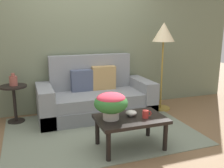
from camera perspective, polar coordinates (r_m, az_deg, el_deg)
ground_plane at (r=3.79m, az=-2.39°, el=-11.01°), size 14.00×14.00×0.00m
wall_back at (r=4.66m, az=-7.15°, el=10.20°), size 6.40×0.12×2.64m
area_rug at (r=3.86m, az=-2.74°, el=-10.50°), size 2.72×1.96×0.01m
couch at (r=4.41m, az=-3.80°, el=-3.23°), size 1.96×0.88×1.04m
coffee_table at (r=3.23m, az=4.26°, el=-8.59°), size 0.87×0.57×0.42m
side_table at (r=4.34m, az=-21.37°, el=-2.81°), size 0.42×0.42×0.62m
floor_lamp at (r=4.65m, az=11.63°, el=10.18°), size 0.40×0.40×1.61m
potted_plant at (r=3.08m, az=-0.24°, el=-4.29°), size 0.42×0.42×0.34m
coffee_mug at (r=3.20m, az=7.69°, el=-6.78°), size 0.12×0.08×0.10m
snack_bowl at (r=3.26m, az=4.39°, el=-6.56°), size 0.14×0.14×0.07m
table_vase at (r=4.28m, az=-21.53°, el=0.74°), size 0.12×0.12×0.20m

